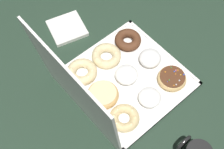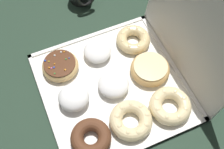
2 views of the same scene
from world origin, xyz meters
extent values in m
plane|color=#233828|center=(0.00, 0.00, 0.00)|extent=(3.00, 3.00, 0.00)
cube|color=white|center=(0.00, 0.00, 0.01)|extent=(0.41, 0.41, 0.01)
cube|color=white|center=(0.00, -0.20, 0.01)|extent=(0.41, 0.01, 0.01)
cube|color=white|center=(0.00, 0.20, 0.01)|extent=(0.41, 0.01, 0.01)
cube|color=white|center=(-0.20, 0.00, 0.01)|extent=(0.01, 0.41, 0.01)
cube|color=white|center=(0.20, 0.00, 0.01)|extent=(0.01, 0.41, 0.01)
cube|color=white|center=(0.00, 0.23, 0.19)|extent=(0.41, 0.05, 0.38)
torus|color=#E5B770|center=(-0.12, -0.12, 0.03)|extent=(0.11, 0.11, 0.03)
cylinder|color=#59331E|center=(-0.12, -0.12, 0.04)|extent=(0.10, 0.10, 0.01)
sphere|color=orange|center=(-0.09, -0.11, 0.05)|extent=(0.01, 0.01, 0.01)
sphere|color=green|center=(-0.12, -0.10, 0.05)|extent=(0.01, 0.01, 0.01)
sphere|color=blue|center=(-0.14, -0.16, 0.05)|extent=(0.01, 0.01, 0.01)
sphere|color=pink|center=(-0.11, -0.15, 0.05)|extent=(0.01, 0.01, 0.01)
sphere|color=orange|center=(-0.11, -0.16, 0.05)|extent=(0.01, 0.01, 0.01)
sphere|color=white|center=(-0.15, -0.11, 0.05)|extent=(0.01, 0.01, 0.01)
sphere|color=yellow|center=(-0.14, -0.15, 0.05)|extent=(0.00, 0.00, 0.00)
sphere|color=green|center=(-0.09, -0.15, 0.05)|extent=(0.00, 0.00, 0.00)
sphere|color=blue|center=(-0.12, -0.09, 0.05)|extent=(0.00, 0.00, 0.00)
sphere|color=blue|center=(-0.11, -0.14, 0.05)|extent=(0.01, 0.01, 0.01)
sphere|color=white|center=(-0.15, -0.13, 0.05)|extent=(0.01, 0.01, 0.01)
sphere|color=orange|center=(-0.15, -0.10, 0.05)|extent=(0.01, 0.01, 0.01)
sphere|color=orange|center=(-0.12, -0.14, 0.05)|extent=(0.00, 0.00, 0.00)
ellipsoid|color=white|center=(0.00, -0.12, 0.03)|extent=(0.09, 0.09, 0.05)
torus|color=#59331E|center=(0.13, -0.12, 0.03)|extent=(0.11, 0.11, 0.04)
ellipsoid|color=white|center=(-0.12, 0.00, 0.03)|extent=(0.09, 0.09, 0.04)
ellipsoid|color=white|center=(0.01, 0.00, 0.03)|extent=(0.09, 0.09, 0.04)
torus|color=beige|center=(0.12, 0.00, 0.03)|extent=(0.12, 0.12, 0.04)
sphere|color=beige|center=(0.17, 0.00, 0.04)|extent=(0.02, 0.02, 0.02)
sphere|color=beige|center=(0.16, 0.03, 0.04)|extent=(0.02, 0.02, 0.02)
sphere|color=beige|center=(0.13, 0.04, 0.04)|extent=(0.02, 0.02, 0.02)
sphere|color=beige|center=(0.10, 0.04, 0.04)|extent=(0.02, 0.02, 0.02)
sphere|color=beige|center=(0.09, 0.02, 0.04)|extent=(0.02, 0.02, 0.02)
sphere|color=beige|center=(0.09, -0.01, 0.04)|extent=(0.02, 0.02, 0.02)
sphere|color=beige|center=(0.10, -0.03, 0.04)|extent=(0.02, 0.02, 0.02)
sphere|color=beige|center=(0.13, -0.04, 0.04)|extent=(0.02, 0.02, 0.02)
sphere|color=beige|center=(0.16, -0.02, 0.04)|extent=(0.02, 0.02, 0.02)
torus|color=#EACC8C|center=(-0.12, 0.12, 0.03)|extent=(0.11, 0.11, 0.03)
sphere|color=#EACC8C|center=(-0.08, 0.12, 0.04)|extent=(0.02, 0.02, 0.02)
sphere|color=#EACC8C|center=(-0.09, 0.15, 0.04)|extent=(0.02, 0.02, 0.02)
sphere|color=#EACC8C|center=(-0.12, 0.16, 0.04)|extent=(0.02, 0.02, 0.02)
sphere|color=#EACC8C|center=(-0.15, 0.15, 0.04)|extent=(0.02, 0.02, 0.02)
sphere|color=#EACC8C|center=(-0.16, 0.12, 0.04)|extent=(0.02, 0.02, 0.02)
sphere|color=#EACC8C|center=(-0.15, 0.10, 0.04)|extent=(0.02, 0.02, 0.02)
sphere|color=#EACC8C|center=(-0.12, 0.09, 0.04)|extent=(0.02, 0.02, 0.02)
sphere|color=#EACC8C|center=(-0.09, 0.10, 0.04)|extent=(0.02, 0.02, 0.02)
torus|color=tan|center=(0.00, 0.12, 0.03)|extent=(0.12, 0.12, 0.04)
cylinder|color=beige|center=(0.00, 0.12, 0.04)|extent=(0.10, 0.10, 0.01)
torus|color=beige|center=(0.13, 0.12, 0.03)|extent=(0.12, 0.12, 0.04)
sphere|color=beige|center=(0.17, 0.12, 0.04)|extent=(0.02, 0.02, 0.02)
sphere|color=beige|center=(0.16, 0.15, 0.04)|extent=(0.02, 0.02, 0.02)
sphere|color=beige|center=(0.13, 0.16, 0.04)|extent=(0.02, 0.02, 0.02)
sphere|color=beige|center=(0.10, 0.15, 0.04)|extent=(0.02, 0.02, 0.02)
sphere|color=beige|center=(0.09, 0.12, 0.04)|extent=(0.02, 0.02, 0.02)
sphere|color=beige|center=(0.10, 0.09, 0.04)|extent=(0.02, 0.02, 0.02)
sphere|color=beige|center=(0.13, 0.08, 0.04)|extent=(0.02, 0.02, 0.02)
sphere|color=beige|center=(0.16, 0.09, 0.04)|extent=(0.02, 0.02, 0.02)
torus|color=black|center=(-0.32, 0.04, 0.05)|extent=(0.01, 0.07, 0.07)
cube|color=white|center=(0.36, 0.03, 0.01)|extent=(0.18, 0.18, 0.02)
camera|label=1|loc=(-0.42, 0.44, 1.06)|focal=49.77mm
camera|label=2|loc=(0.36, -0.16, 0.77)|focal=46.13mm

